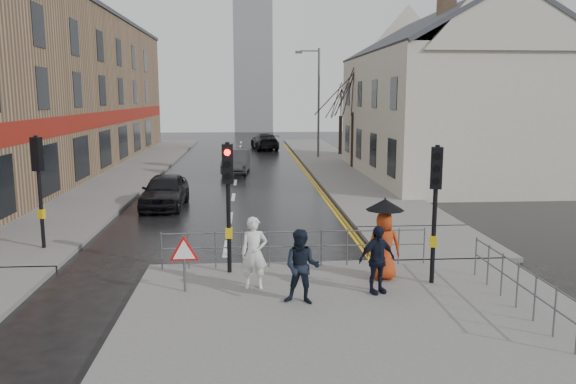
{
  "coord_description": "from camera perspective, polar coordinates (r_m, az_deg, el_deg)",
  "views": [
    {
      "loc": [
        0.72,
        -13.97,
        4.68
      ],
      "look_at": [
        1.96,
        3.43,
        1.69
      ],
      "focal_mm": 35.0,
      "sensor_mm": 36.0,
      "label": 1
    }
  ],
  "objects": [
    {
      "name": "street_lamp",
      "position": [
        42.28,
        2.89,
        9.75
      ],
      "size": [
        1.83,
        0.25,
        8.0
      ],
      "color": "#595B5E",
      "rests_on": "right_pavement"
    },
    {
      "name": "pedestrian_b",
      "position": [
        12.44,
        1.42,
        -7.61
      ],
      "size": [
        0.94,
        0.81,
        1.67
      ],
      "primitive_type": "imported",
      "rotation": [
        0.0,
        0.0,
        -0.25
      ],
      "color": "black",
      "rests_on": "near_pavement"
    },
    {
      "name": "pedestrian_a",
      "position": [
        13.42,
        -3.46,
        -6.2
      ],
      "size": [
        0.64,
        0.43,
        1.73
      ],
      "primitive_type": "imported",
      "rotation": [
        0.0,
        0.0,
        0.03
      ],
      "color": "silver",
      "rests_on": "near_pavement"
    },
    {
      "name": "car_parked",
      "position": [
        24.33,
        -12.4,
        0.12
      ],
      "size": [
        1.82,
        4.25,
        1.43
      ],
      "primitive_type": "imported",
      "rotation": [
        0.0,
        0.0,
        -0.03
      ],
      "color": "black",
      "rests_on": "ground"
    },
    {
      "name": "right_pavement",
      "position": [
        39.67,
        4.33,
        3.03
      ],
      "size": [
        4.0,
        40.0,
        0.14
      ],
      "primitive_type": "cube",
      "color": "#605E5B",
      "rests_on": "ground"
    },
    {
      "name": "pedestrian_with_umbrella",
      "position": [
        14.17,
        9.74,
        -4.39
      ],
      "size": [
        0.96,
        0.96,
        2.05
      ],
      "color": "#AC3614",
      "rests_on": "near_pavement"
    },
    {
      "name": "tree_far",
      "position": [
        44.57,
        5.39,
        9.36
      ],
      "size": [
        2.4,
        2.4,
        5.64
      ],
      "color": "black",
      "rests_on": "right_pavement"
    },
    {
      "name": "tree_near",
      "position": [
        36.61,
        6.7,
        10.38
      ],
      "size": [
        2.4,
        2.4,
        6.58
      ],
      "color": "black",
      "rests_on": "right_pavement"
    },
    {
      "name": "near_pavement",
      "position": [
        11.67,
        7.74,
        -13.65
      ],
      "size": [
        10.0,
        9.0,
        0.14
      ],
      "primitive_type": "cube",
      "color": "#605E5B",
      "rests_on": "ground"
    },
    {
      "name": "ground",
      "position": [
        14.75,
        -6.75,
        -8.84
      ],
      "size": [
        120.0,
        120.0,
        0.0
      ],
      "primitive_type": "plane",
      "color": "black",
      "rests_on": "ground"
    },
    {
      "name": "warning_sign",
      "position": [
        13.36,
        -10.52,
        -6.25
      ],
      "size": [
        0.8,
        0.07,
        1.35
      ],
      "color": "#595B5E",
      "rests_on": "near_pavement"
    },
    {
      "name": "traffic_signal_far_left",
      "position": [
        18.22,
        -24.02,
        1.87
      ],
      "size": [
        0.34,
        0.33,
        3.4
      ],
      "color": "black",
      "rests_on": "left_pavement"
    },
    {
      "name": "traffic_signal_near_left",
      "position": [
        14.35,
        -6.11,
        0.76
      ],
      "size": [
        0.28,
        0.27,
        3.4
      ],
      "color": "black",
      "rests_on": "near_pavement"
    },
    {
      "name": "pedestrian_d",
      "position": [
        13.25,
        9.02,
        -6.79
      ],
      "size": [
        1.02,
        0.69,
        1.61
      ],
      "primitive_type": "imported",
      "rotation": [
        0.0,
        0.0,
        0.35
      ],
      "color": "black",
      "rests_on": "near_pavement"
    },
    {
      "name": "traffic_signal_near_right",
      "position": [
        13.9,
        14.77,
        0.2
      ],
      "size": [
        0.34,
        0.33,
        3.4
      ],
      "color": "black",
      "rests_on": "near_pavement"
    },
    {
      "name": "building_right_cream",
      "position": [
        33.9,
        15.57,
        9.55
      ],
      "size": [
        9.0,
        16.4,
        10.1
      ],
      "color": "#B7B19F",
      "rests_on": "ground"
    },
    {
      "name": "guard_railing_front",
      "position": [
        15.12,
        0.72,
        -4.92
      ],
      "size": [
        7.14,
        0.04,
        1.0
      ],
      "color": "#595B5E",
      "rests_on": "near_pavement"
    },
    {
      "name": "left_pavement",
      "position": [
        37.95,
        -15.03,
        2.42
      ],
      "size": [
        4.0,
        44.0,
        0.14
      ],
      "primitive_type": "cube",
      "color": "#605E5B",
      "rests_on": "ground"
    },
    {
      "name": "guard_railing_side",
      "position": [
        13.19,
        22.33,
        -7.93
      ],
      "size": [
        0.04,
        4.54,
        1.0
      ],
      "color": "#595B5E",
      "rests_on": "near_pavement"
    },
    {
      "name": "car_mid",
      "position": [
        34.8,
        -5.29,
        3.12
      ],
      "size": [
        1.77,
        4.33,
        1.4
      ],
      "primitive_type": "imported",
      "rotation": [
        0.0,
        0.0,
        -0.07
      ],
      "color": "#474A4C",
      "rests_on": "ground"
    },
    {
      "name": "church_tower",
      "position": [
        76.1,
        -3.57,
        12.97
      ],
      "size": [
        5.0,
        5.0,
        18.0
      ],
      "primitive_type": "cube",
      "color": "gray",
      "rests_on": "ground"
    },
    {
      "name": "building_left_terrace",
      "position": [
        38.16,
        -23.89,
        9.39
      ],
      "size": [
        8.0,
        42.0,
        10.0
      ],
      "primitive_type": "cube",
      "color": "#8E6E52",
      "rests_on": "ground"
    },
    {
      "name": "pavement_bridge_right",
      "position": [
        18.51,
        14.3,
        -5.0
      ],
      "size": [
        4.0,
        4.2,
        0.14
      ],
      "primitive_type": "cube",
      "color": "#605E5B",
      "rests_on": "ground"
    },
    {
      "name": "car_far",
      "position": [
        49.93,
        -2.38,
        5.17
      ],
      "size": [
        2.63,
        5.13,
        1.43
      ],
      "primitive_type": "imported",
      "rotation": [
        0.0,
        0.0,
        3.27
      ],
      "color": "black",
      "rests_on": "ground"
    }
  ]
}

